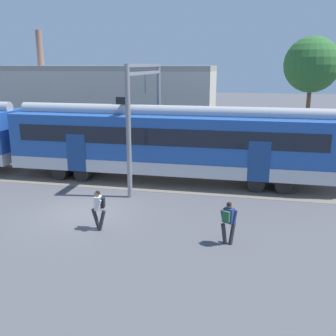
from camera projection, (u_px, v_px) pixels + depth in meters
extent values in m
plane|color=#515156|center=(84.00, 212.00, 17.83)|extent=(160.00, 160.00, 0.00)
cube|color=silver|center=(169.00, 163.00, 22.38)|extent=(18.00, 3.06, 0.70)
cube|color=#2351A3|center=(169.00, 136.00, 21.98)|extent=(18.00, 3.00, 2.40)
cube|color=black|center=(163.00, 138.00, 20.50)|extent=(16.56, 0.03, 0.90)
cube|color=navy|center=(259.00, 162.00, 19.77)|extent=(1.10, 0.04, 2.10)
cube|color=navy|center=(76.00, 153.00, 21.75)|extent=(1.10, 0.04, 2.10)
cylinder|color=#A4A4A9|center=(169.00, 112.00, 21.63)|extent=(17.64, 0.70, 0.70)
cube|color=black|center=(122.00, 101.00, 22.03)|extent=(0.70, 0.12, 0.40)
cylinder|color=black|center=(282.00, 180.00, 21.27)|extent=(0.90, 2.40, 0.90)
cylinder|color=black|center=(256.00, 178.00, 21.55)|extent=(0.90, 2.40, 0.90)
cylinder|color=black|center=(89.00, 169.00, 23.51)|extent=(0.90, 2.40, 0.90)
cylinder|color=black|center=(68.00, 167.00, 23.79)|extent=(0.90, 2.40, 0.90)
cylinder|color=#28282D|center=(96.00, 219.00, 15.96)|extent=(0.37, 0.19, 0.87)
cylinder|color=#28282D|center=(102.00, 220.00, 15.77)|extent=(0.37, 0.19, 0.87)
cube|color=silver|center=(98.00, 203.00, 15.68)|extent=(0.28, 0.39, 0.56)
cylinder|color=silver|center=(99.00, 206.00, 15.48)|extent=(0.26, 0.12, 0.52)
cylinder|color=silver|center=(98.00, 202.00, 15.91)|extent=(0.26, 0.12, 0.52)
sphere|color=brown|center=(97.00, 194.00, 15.58)|extent=(0.22, 0.22, 0.22)
sphere|color=black|center=(98.00, 193.00, 15.57)|extent=(0.20, 0.20, 0.20)
cube|color=black|center=(102.00, 203.00, 15.66)|extent=(0.19, 0.30, 0.40)
cylinder|color=#28282D|center=(232.00, 233.00, 14.62)|extent=(0.29, 0.38, 0.87)
cylinder|color=#28282D|center=(224.00, 234.00, 14.51)|extent=(0.29, 0.38, 0.87)
cube|color=navy|center=(229.00, 215.00, 14.38)|extent=(0.43, 0.38, 0.56)
cylinder|color=navy|center=(222.00, 216.00, 14.47)|extent=(0.19, 0.26, 0.52)
cylinder|color=navy|center=(235.00, 217.00, 14.32)|extent=(0.19, 0.26, 0.52)
sphere|color=#9E7051|center=(230.00, 205.00, 14.30)|extent=(0.22, 0.22, 0.22)
sphere|color=black|center=(229.00, 205.00, 14.28)|extent=(0.20, 0.20, 0.20)
cube|color=#235633|center=(226.00, 216.00, 14.24)|extent=(0.32, 0.27, 0.40)
cylinder|color=gray|center=(129.00, 133.00, 19.05)|extent=(0.24, 0.24, 6.50)
cylinder|color=gray|center=(159.00, 117.00, 25.11)|extent=(0.24, 0.24, 6.50)
cube|color=gray|center=(145.00, 65.00, 21.26)|extent=(0.20, 6.40, 0.16)
cube|color=gray|center=(145.00, 73.00, 21.37)|extent=(0.20, 6.40, 0.16)
cylinder|color=black|center=(145.00, 84.00, 21.52)|extent=(0.03, 0.03, 1.00)
cube|color=beige|center=(104.00, 108.00, 32.21)|extent=(17.84, 5.00, 6.00)
cube|color=#9F9686|center=(102.00, 68.00, 31.39)|extent=(17.84, 5.00, 0.40)
cylinder|color=#8C6656|center=(40.00, 50.00, 32.11)|extent=(0.50, 0.50, 3.20)
cylinder|color=brown|center=(307.00, 117.00, 30.91)|extent=(0.32, 0.32, 5.01)
sphere|color=#2D662D|center=(312.00, 65.00, 29.90)|extent=(4.21, 4.21, 4.21)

